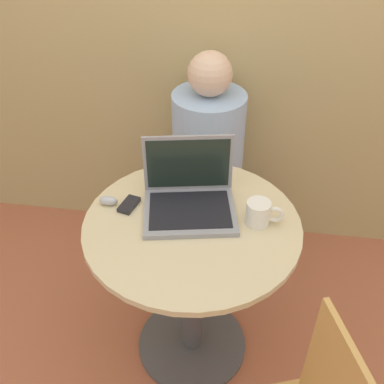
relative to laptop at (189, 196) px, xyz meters
The scene contains 8 objects.
ground_plane 0.82m from the laptop, 75.02° to the right, with size 12.00×12.00×0.00m, color #B26042.
back_wall 0.93m from the laptop, 88.35° to the left, with size 7.00×0.05×2.60m.
round_table 0.29m from the laptop, 75.02° to the right, with size 0.79×0.79×0.76m.
laptop is the anchor object (origin of this frame).
cell_phone 0.23m from the laptop, behind, with size 0.07×0.11×0.02m.
computer_mouse 0.31m from the laptop, behind, with size 0.07×0.04×0.04m.
coffee_cup 0.27m from the laptop, 11.44° to the right, with size 0.14×0.09×0.09m.
person_seated 0.72m from the laptop, 89.72° to the left, with size 0.36×0.55×1.15m.
Camera 1 is at (0.17, -1.20, 1.85)m, focal length 42.00 mm.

